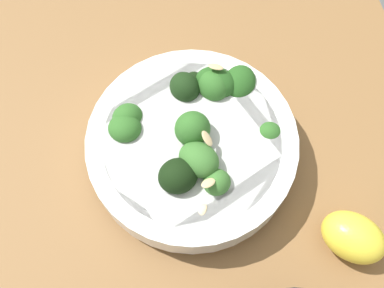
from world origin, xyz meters
TOP-DOWN VIEW (x-y plane):
  - ground_plane at (0.00, 0.00)cm, footprint 60.70×60.70cm
  - bowl_of_broccoli at (-0.86, 0.34)cm, footprint 22.86×22.86cm
  - lemon_wedge at (-15.13, 13.68)cm, footprint 8.42×8.34cm

SIDE VIEW (x-z plane):
  - ground_plane at x=0.00cm, z-range -4.28..0.00cm
  - lemon_wedge at x=-15.13cm, z-range 0.00..4.98cm
  - bowl_of_broccoli at x=-0.86cm, z-range -0.76..7.99cm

